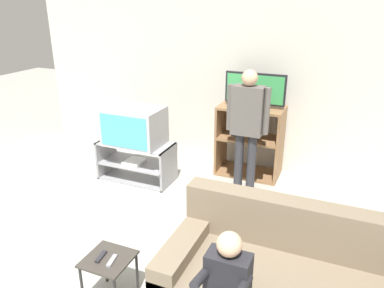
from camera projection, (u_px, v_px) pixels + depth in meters
name	position (u px, v px, depth m)	size (l,w,h in m)	color
wall_back	(229.00, 78.00, 5.41)	(6.40, 0.06, 2.60)	beige
tv_stand	(136.00, 161.00, 5.18)	(1.03, 0.48, 0.54)	#939399
television_main	(134.00, 126.00, 4.98)	(0.76, 0.54, 0.50)	#B2B2B7
media_shelf	(250.00, 140.00, 5.25)	(0.88, 0.51, 1.01)	#8E6642
television_flat	(255.00, 91.00, 4.98)	(0.82, 0.20, 0.46)	black
snack_table	(109.00, 265.00, 3.05)	(0.37, 0.37, 0.42)	#38332D
remote_control_black	(101.00, 257.00, 3.02)	(0.04, 0.14, 0.02)	#232328
remote_control_white	(112.00, 261.00, 2.98)	(0.04, 0.14, 0.02)	gray
couch	(289.00, 286.00, 2.91)	(1.94, 0.95, 0.86)	#756651
person_standing_adult	(247.00, 121.00, 4.58)	(0.53, 0.20, 1.60)	#2D2D33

